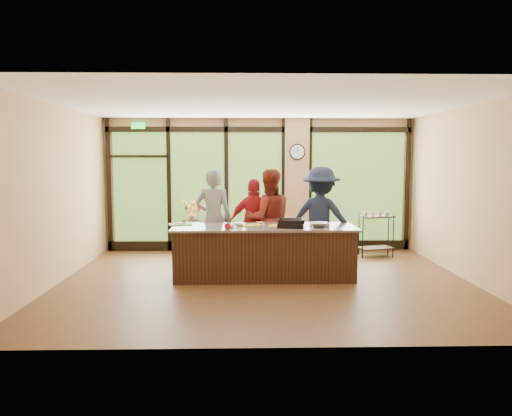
{
  "coord_description": "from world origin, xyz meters",
  "views": [
    {
      "loc": [
        -0.36,
        -8.37,
        2.11
      ],
      "look_at": [
        -0.14,
        0.4,
        1.23
      ],
      "focal_mm": 35.0,
      "sensor_mm": 36.0,
      "label": 1
    }
  ],
  "objects": [
    {
      "name": "prep_bowl_mid",
      "position": [
        -0.58,
        0.1,
        0.94
      ],
      "size": [
        0.14,
        0.14,
        0.04
      ],
      "primitive_type": "imported",
      "rotation": [
        0.0,
        0.0,
        0.03
      ],
      "color": "silver",
      "rests_on": "countertop"
    },
    {
      "name": "floor",
      "position": [
        0.0,
        0.0,
        0.0
      ],
      "size": [
        7.0,
        7.0,
        0.0
      ],
      "primitive_type": "plane",
      "color": "#4E351B",
      "rests_on": "ground"
    },
    {
      "name": "window_wall",
      "position": [
        0.16,
        2.95,
        1.39
      ],
      "size": [
        6.9,
        0.12,
        3.0
      ],
      "color": "tan",
      "rests_on": "floor"
    },
    {
      "name": "countertop",
      "position": [
        0.0,
        0.3,
        0.9
      ],
      "size": [
        3.2,
        1.1,
        0.04
      ],
      "primitive_type": "cube",
      "color": "slate",
      "rests_on": "island_base"
    },
    {
      "name": "cutting_board_right",
      "position": [
        0.31,
        0.26,
        0.93
      ],
      "size": [
        0.54,
        0.48,
        0.01
      ],
      "primitive_type": "cube",
      "rotation": [
        0.0,
        0.0,
        -0.39
      ],
      "color": "gold",
      "rests_on": "countertop"
    },
    {
      "name": "island_base",
      "position": [
        0.0,
        0.3,
        0.44
      ],
      "size": [
        3.1,
        1.0,
        0.88
      ],
      "primitive_type": "cube",
      "color": "black",
      "rests_on": "floor"
    },
    {
      "name": "back_wall",
      "position": [
        0.0,
        3.0,
        1.5
      ],
      "size": [
        7.0,
        0.0,
        7.0
      ],
      "primitive_type": "plane",
      "rotation": [
        1.57,
        0.0,
        0.0
      ],
      "color": "tan",
      "rests_on": "floor"
    },
    {
      "name": "cutting_board_center",
      "position": [
        -0.23,
        0.39,
        0.93
      ],
      "size": [
        0.43,
        0.38,
        0.01
      ],
      "primitive_type": "cube",
      "rotation": [
        0.0,
        0.0,
        0.36
      ],
      "color": "gold",
      "rests_on": "countertop"
    },
    {
      "name": "wall_clock",
      "position": [
        0.85,
        2.87,
        2.25
      ],
      "size": [
        0.36,
        0.04,
        0.36
      ],
      "color": "black",
      "rests_on": "window_wall"
    },
    {
      "name": "prep_bowl_far",
      "position": [
        -0.07,
        0.62,
        0.94
      ],
      "size": [
        0.14,
        0.14,
        0.03
      ],
      "primitive_type": "imported",
      "rotation": [
        0.0,
        0.0,
        0.11
      ],
      "color": "silver",
      "rests_on": "countertop"
    },
    {
      "name": "red_ramekin",
      "position": [
        -0.63,
        -0.08,
        0.96
      ],
      "size": [
        0.14,
        0.14,
        0.09
      ],
      "primitive_type": "imported",
      "rotation": [
        0.0,
        0.0,
        0.32
      ],
      "color": "#B4121B",
      "rests_on": "countertop"
    },
    {
      "name": "cook_right",
      "position": [
        1.11,
        1.0,
        0.97
      ],
      "size": [
        1.44,
        1.13,
        1.95
      ],
      "primitive_type": "imported",
      "rotation": [
        0.0,
        0.0,
        2.77
      ],
      "color": "#171E32",
      "rests_on": "floor"
    },
    {
      "name": "ceiling",
      "position": [
        0.0,
        0.0,
        3.0
      ],
      "size": [
        7.0,
        7.0,
        0.0
      ],
      "primitive_type": "plane",
      "rotation": [
        3.14,
        0.0,
        0.0
      ],
      "color": "white",
      "rests_on": "back_wall"
    },
    {
      "name": "roasting_pan",
      "position": [
        0.45,
        0.11,
        0.96
      ],
      "size": [
        0.49,
        0.41,
        0.08
      ],
      "primitive_type": "cube",
      "rotation": [
        0.0,
        0.0,
        -0.17
      ],
      "color": "black",
      "rests_on": "countertop"
    },
    {
      "name": "cook_left",
      "position": [
        -0.93,
        1.06,
        0.96
      ],
      "size": [
        0.73,
        0.51,
        1.92
      ],
      "primitive_type": "imported",
      "rotation": [
        0.0,
        0.0,
        3.07
      ],
      "color": "slate",
      "rests_on": "floor"
    },
    {
      "name": "cook_midleft",
      "position": [
        0.12,
        1.06,
        0.95
      ],
      "size": [
        1.01,
        0.83,
        1.9
      ],
      "primitive_type": "imported",
      "rotation": [
        0.0,
        0.0,
        3.27
      ],
      "color": "maroon",
      "rests_on": "floor"
    },
    {
      "name": "left_wall",
      "position": [
        -3.5,
        0.0,
        1.5
      ],
      "size": [
        0.0,
        6.0,
        6.0
      ],
      "primitive_type": "plane",
      "rotation": [
        1.57,
        0.0,
        1.57
      ],
      "color": "tan",
      "rests_on": "floor"
    },
    {
      "name": "mixing_bowl",
      "position": [
        0.94,
        0.16,
        0.96
      ],
      "size": [
        0.36,
        0.36,
        0.08
      ],
      "primitive_type": "imported",
      "rotation": [
        0.0,
        0.0,
        0.07
      ],
      "color": "silver",
      "rests_on": "countertop"
    },
    {
      "name": "prep_bowl_near",
      "position": [
        -0.44,
        0.36,
        0.94
      ],
      "size": [
        0.18,
        0.18,
        0.05
      ],
      "primitive_type": "imported",
      "rotation": [
        0.0,
        0.0,
        -0.28
      ],
      "color": "silver",
      "rests_on": "countertop"
    },
    {
      "name": "cook_midright",
      "position": [
        -0.15,
        1.12,
        0.86
      ],
      "size": [
        1.06,
        0.58,
        1.72
      ],
      "primitive_type": "imported",
      "rotation": [
        0.0,
        0.0,
        2.97
      ],
      "color": "maroon",
      "rests_on": "floor"
    },
    {
      "name": "flower_vase",
      "position": [
        -1.51,
        2.75,
        0.84
      ],
      "size": [
        0.33,
        0.33,
        0.27
      ],
      "primitive_type": "imported",
      "rotation": [
        0.0,
        0.0,
        0.32
      ],
      "color": "#8A6E4B",
      "rests_on": "flower_stand"
    },
    {
      "name": "bar_cart",
      "position": [
        2.48,
        2.17,
        0.58
      ],
      "size": [
        0.8,
        0.59,
        0.97
      ],
      "rotation": [
        0.0,
        0.0,
        0.28
      ],
      "color": "black",
      "rests_on": "floor"
    },
    {
      "name": "right_wall",
      "position": [
        3.5,
        0.0,
        1.5
      ],
      "size": [
        0.0,
        6.0,
        6.0
      ],
      "primitive_type": "plane",
      "rotation": [
        1.57,
        0.0,
        -1.57
      ],
      "color": "tan",
      "rests_on": "floor"
    },
    {
      "name": "cutting_board_left",
      "position": [
        -1.5,
        0.53,
        0.93
      ],
      "size": [
        0.45,
        0.37,
        0.01
      ],
      "primitive_type": "cube",
      "rotation": [
        0.0,
        0.0,
        0.18
      ],
      "color": "#367D2D",
      "rests_on": "countertop"
    },
    {
      "name": "flower_stand",
      "position": [
        -1.51,
        2.75,
        0.35
      ],
      "size": [
        0.47,
        0.47,
        0.71
      ],
      "primitive_type": "cube",
      "rotation": [
        0.0,
        0.0,
        0.43
      ],
      "color": "black",
      "rests_on": "floor"
    }
  ]
}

